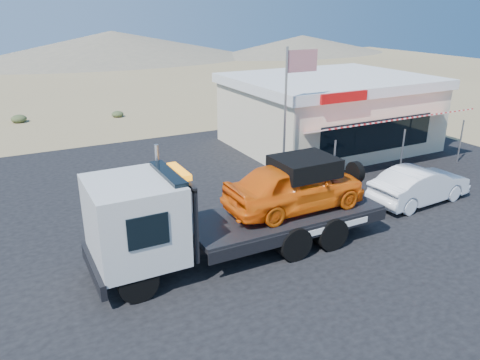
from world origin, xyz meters
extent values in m
plane|color=#917B52|center=(0.00, 0.00, 0.00)|extent=(120.00, 120.00, 0.00)
cube|color=black|center=(2.00, 3.00, 0.01)|extent=(32.00, 24.00, 0.02)
cylinder|color=black|center=(-3.34, -0.87, 0.57)|extent=(1.10, 0.33, 1.10)
cylinder|color=black|center=(-3.34, 1.33, 0.57)|extent=(1.10, 0.33, 1.10)
cylinder|color=black|center=(1.63, -0.87, 0.57)|extent=(1.10, 0.61, 1.10)
cylinder|color=black|center=(1.63, 1.33, 0.57)|extent=(1.10, 0.61, 1.10)
cylinder|color=black|center=(3.06, -0.87, 0.57)|extent=(1.10, 0.61, 1.10)
cylinder|color=black|center=(3.06, 1.33, 0.57)|extent=(1.10, 0.61, 1.10)
cube|color=black|center=(0.75, 0.23, 0.74)|extent=(9.05, 1.10, 0.33)
cube|color=silver|center=(-3.01, 0.23, 1.90)|extent=(2.43, 2.59, 2.32)
cube|color=black|center=(-1.96, 0.23, 2.67)|extent=(0.39, 2.21, 0.99)
cube|color=black|center=(-1.63, 0.23, 1.84)|extent=(0.11, 2.43, 2.21)
cube|color=orange|center=(-1.63, 0.23, 3.11)|extent=(0.28, 1.33, 0.17)
cube|color=black|center=(1.96, 0.23, 1.04)|extent=(6.63, 2.54, 0.17)
imported|color=#FB640D|center=(2.40, 0.23, 1.95)|extent=(4.86, 1.96, 1.66)
cube|color=black|center=(2.73, 0.23, 2.58)|extent=(1.99, 1.66, 0.61)
imported|color=white|center=(8.67, 0.51, 0.76)|extent=(4.58, 1.84, 1.48)
cube|color=beige|center=(10.50, 9.00, 1.72)|extent=(10.00, 8.00, 3.40)
cube|color=white|center=(10.50, 9.00, 3.67)|extent=(10.40, 8.40, 0.50)
cube|color=red|center=(8.00, 4.74, 3.67)|extent=(2.60, 0.12, 0.45)
cube|color=black|center=(10.50, 4.98, 1.52)|extent=(7.00, 0.06, 1.60)
cube|color=red|center=(10.50, 4.10, 2.47)|extent=(9.00, 1.73, 0.61)
cylinder|color=#99999E|center=(6.50, 3.30, 1.12)|extent=(0.08, 0.08, 2.20)
cylinder|color=#99999E|center=(10.50, 3.30, 1.12)|extent=(0.08, 0.08, 2.20)
cylinder|color=#99999E|center=(14.50, 3.30, 1.12)|extent=(0.08, 0.08, 2.20)
cylinder|color=#99999E|center=(4.70, 4.50, 3.02)|extent=(0.10, 0.10, 6.00)
cube|color=#B20C14|center=(5.45, 4.50, 5.42)|extent=(1.50, 0.02, 0.90)
ellipsoid|color=#374927|center=(-4.77, 23.29, 0.28)|extent=(1.03, 1.03, 0.56)
ellipsoid|color=#374927|center=(1.65, 21.82, 0.23)|extent=(0.84, 0.84, 0.45)
cone|color=#726B59|center=(10.00, 58.00, 2.10)|extent=(44.00, 44.00, 4.20)
cone|color=#726B59|center=(40.00, 54.00, 1.50)|extent=(32.00, 32.00, 3.00)
camera|label=1|loc=(-5.90, -11.70, 7.55)|focal=35.00mm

